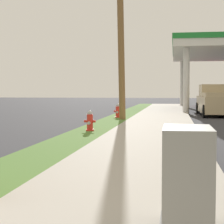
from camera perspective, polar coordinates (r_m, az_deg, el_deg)
fire_hydrant_second at (r=14.25m, az=-3.23°, el=-1.44°), size 0.42×0.38×0.74m
fire_hydrant_third at (r=21.24m, az=0.83°, el=0.08°), size 0.42×0.37×0.74m
utility_pole_midground at (r=20.21m, az=1.24°, el=13.79°), size 1.15×1.00×10.22m
utility_cabinet at (r=4.20m, az=10.82°, el=-10.15°), size 0.56×0.84×1.09m
car_red_by_near_pump at (r=40.05m, az=13.81°, el=1.82°), size 1.98×4.52×1.57m
truck_tan_at_forecourt at (r=25.57m, az=14.88°, el=1.54°), size 2.28×5.46×1.97m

